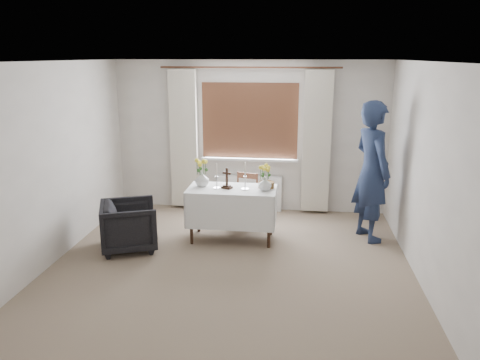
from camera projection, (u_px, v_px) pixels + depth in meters
name	position (u px, v px, depth m)	size (l,w,h in m)	color
ground	(228.00, 273.00, 5.70)	(5.00, 5.00, 0.00)	#83735A
altar_table	(232.00, 214.00, 6.64)	(1.24, 0.64, 0.76)	white
wooden_chair	(243.00, 200.00, 7.20)	(0.37, 0.37, 0.81)	brown
armchair	(129.00, 226.00, 6.33)	(0.71, 0.73, 0.67)	black
person	(372.00, 171.00, 6.54)	(0.72, 0.48, 1.98)	navy
radiator	(249.00, 193.00, 7.94)	(1.10, 0.10, 0.60)	silver
wooden_cross	(227.00, 178.00, 6.50)	(0.14, 0.10, 0.29)	black
candlestick_left	(217.00, 176.00, 6.50)	(0.10, 0.10, 0.35)	silver
candlestick_right	(245.00, 176.00, 6.44)	(0.11, 0.11, 0.39)	silver
flower_vase_left	(202.00, 179.00, 6.63)	(0.20, 0.20, 0.21)	silver
flower_vase_right	(265.00, 184.00, 6.42)	(0.18, 0.18, 0.19)	silver
wicker_basket	(266.00, 185.00, 6.57)	(0.22, 0.22, 0.09)	brown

